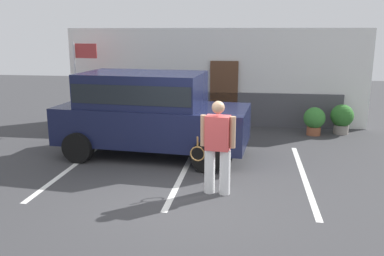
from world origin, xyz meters
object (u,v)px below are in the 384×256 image
potted_plant_by_porch (314,120)px  flag_pole (81,68)px  tennis_player_man (217,147)px  potted_plant_secondary (342,118)px  parked_suv (149,110)px

potted_plant_by_porch → flag_pole: (-7.23, 0.07, 1.42)m
tennis_player_man → potted_plant_secondary: (3.32, 5.21, -0.43)m
potted_plant_by_porch → potted_plant_secondary: (0.84, 0.28, 0.03)m
flag_pole → potted_plant_secondary: bearing=1.5°
potted_plant_secondary → potted_plant_by_porch: bearing=-161.6°
parked_suv → potted_plant_secondary: size_ratio=5.31×
parked_suv → potted_plant_secondary: 6.01m
parked_suv → tennis_player_man: size_ratio=2.66×
potted_plant_by_porch → potted_plant_secondary: 0.89m
potted_plant_secondary → flag_pole: flag_pole is taller
tennis_player_man → flag_pole: 6.96m
tennis_player_man → flag_pole: flag_pole is taller
potted_plant_by_porch → flag_pole: size_ratio=0.31×
parked_suv → potted_plant_secondary: (5.20, 2.96, -0.65)m
potted_plant_secondary → parked_suv: bearing=-150.4°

